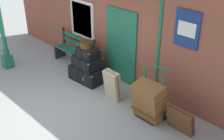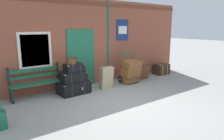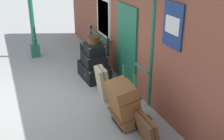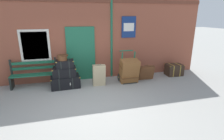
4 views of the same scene
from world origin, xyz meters
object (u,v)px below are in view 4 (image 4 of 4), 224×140
steamer_trunk_middle (65,72)px  suitcase_olive (146,73)px  round_hatbox (62,57)px  large_brown_trunk (129,71)px  corner_trunk (174,70)px  platform_bench (34,74)px  steamer_trunk_base (66,81)px  steamer_trunk_top (65,64)px  porters_trolley (127,74)px  suitcase_umber (99,75)px

steamer_trunk_middle → suitcase_olive: 3.18m
round_hatbox → large_brown_trunk: 2.51m
large_brown_trunk → suitcase_olive: 0.81m
corner_trunk → platform_bench: bearing=177.7°
steamer_trunk_base → steamer_trunk_middle: steamer_trunk_middle is taller
steamer_trunk_middle → large_brown_trunk: large_brown_trunk is taller
steamer_trunk_top → large_brown_trunk: 2.39m
steamer_trunk_base → suitcase_olive: 3.16m
round_hatbox → suitcase_olive: 3.30m
steamer_trunk_top → suitcase_olive: size_ratio=0.98×
platform_bench → steamer_trunk_base: size_ratio=1.53×
porters_trolley → large_brown_trunk: bearing=-90.0°
steamer_trunk_top → suitcase_olive: steamer_trunk_top is taller
suitcase_olive → large_brown_trunk: bearing=-171.1°
steamer_trunk_middle → large_brown_trunk: bearing=-4.1°
platform_bench → steamer_trunk_middle: (1.08, -0.40, 0.14)m
steamer_trunk_top → large_brown_trunk: bearing=-4.2°
steamer_trunk_top → round_hatbox: (-0.07, 0.02, 0.24)m
platform_bench → suitcase_umber: platform_bench is taller
porters_trolley → corner_trunk: porters_trolley is taller
platform_bench → porters_trolley: bearing=-6.5°
platform_bench → suitcase_olive: 4.27m
steamer_trunk_top → suitcase_umber: (1.18, -0.19, -0.47)m
steamer_trunk_middle → large_brown_trunk: size_ratio=0.87×
platform_bench → suitcase_umber: size_ratio=1.94×
suitcase_umber → corner_trunk: size_ratio=1.15×
steamer_trunk_base → large_brown_trunk: 2.40m
steamer_trunk_top → corner_trunk: bearing=2.1°
suitcase_olive → steamer_trunk_middle: bearing=179.1°
steamer_trunk_base → corner_trunk: 4.59m
suitcase_umber → platform_bench: bearing=165.7°
round_hatbox → corner_trunk: 4.71m
platform_bench → steamer_trunk_top: size_ratio=2.59×
steamer_trunk_base → porters_trolley: size_ratio=0.86×
steamer_trunk_middle → steamer_trunk_top: (0.04, 0.00, 0.29)m
steamer_trunk_top → round_hatbox: 0.25m
platform_bench → steamer_trunk_top: bearing=-19.6°
round_hatbox → corner_trunk: size_ratio=0.52×
porters_trolley → suitcase_umber: 1.19m
steamer_trunk_base → steamer_trunk_middle: 0.37m
steamer_trunk_middle → corner_trunk: 4.61m
corner_trunk → steamer_trunk_middle: bearing=-177.9°
steamer_trunk_middle → corner_trunk: (4.59, 0.17, -0.34)m
steamer_trunk_base → platform_bench: bearing=159.9°
large_brown_trunk → corner_trunk: (2.21, 0.34, -0.23)m
steamer_trunk_top → porters_trolley: 2.42m
suitcase_olive → corner_trunk: 1.44m
platform_bench → steamer_trunk_base: 1.18m
porters_trolley → suitcase_umber: bearing=-170.9°
suitcase_olive → steamer_trunk_top: bearing=179.1°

